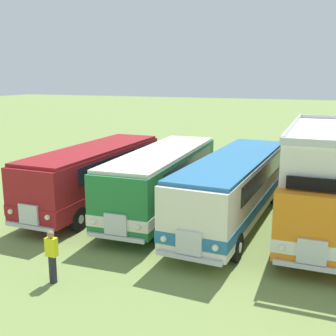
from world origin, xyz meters
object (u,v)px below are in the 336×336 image
at_px(bus_first_in_row, 95,172).
at_px(bus_fourth_in_row, 320,177).
at_px(bus_third_in_row, 235,184).
at_px(bus_second_in_row, 163,176).
at_px(marshal_person, 52,256).

height_order(bus_first_in_row, bus_fourth_in_row, bus_fourth_in_row).
distance_m(bus_first_in_row, bus_fourth_in_row, 10.47).
distance_m(bus_first_in_row, bus_third_in_row, 6.97).
bearing_deg(bus_second_in_row, bus_fourth_in_row, -0.64).
distance_m(bus_second_in_row, marshal_person, 7.86).
bearing_deg(bus_second_in_row, bus_first_in_row, -174.27).
xyz_separation_m(bus_second_in_row, bus_third_in_row, (3.49, -0.29, 0.00)).
bearing_deg(marshal_person, bus_third_in_row, 61.09).
relative_size(bus_second_in_row, marshal_person, 5.88).
xyz_separation_m(bus_first_in_row, bus_second_in_row, (3.48, 0.35, 0.00)).
height_order(bus_first_in_row, bus_third_in_row, same).
bearing_deg(bus_fourth_in_row, marshal_person, -134.67).
bearing_deg(bus_third_in_row, bus_first_in_row, -179.49).
xyz_separation_m(bus_first_in_row, bus_third_in_row, (6.96, 0.06, 0.00)).
bearing_deg(bus_second_in_row, bus_third_in_row, -4.72).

